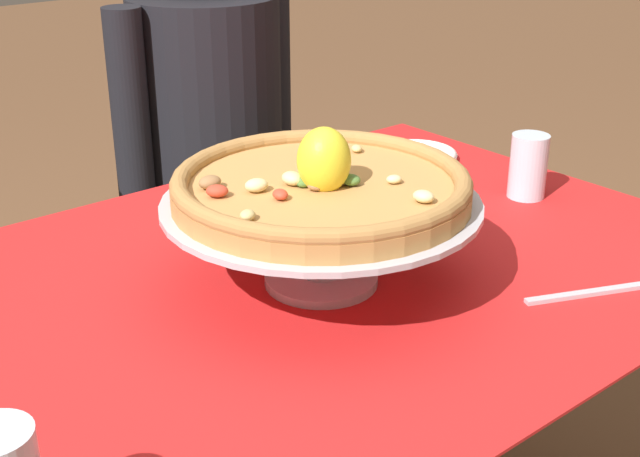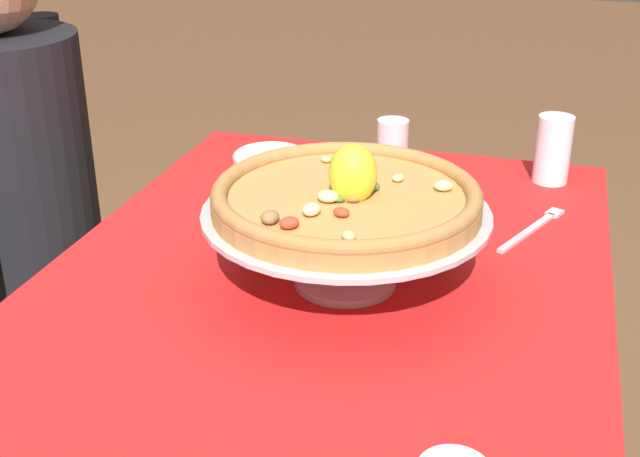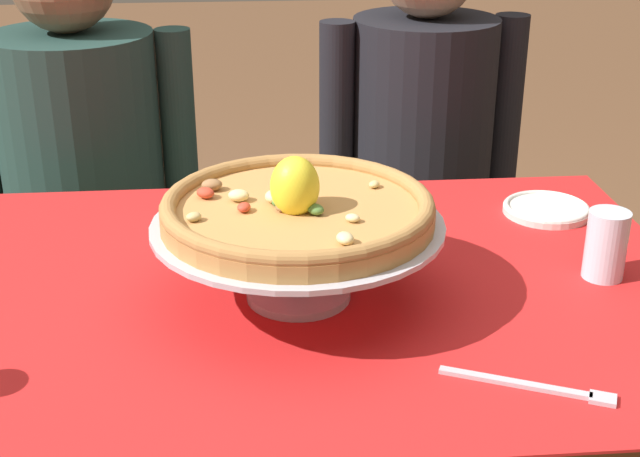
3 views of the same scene
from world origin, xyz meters
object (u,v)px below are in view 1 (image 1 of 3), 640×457
pizza (321,185)px  diner_right (211,170)px  side_plate (416,155)px  water_glass_side_right (528,170)px  dinner_fork (608,290)px  pizza_stand (321,219)px

pizza → diner_right: bearing=67.1°
pizza → side_plate: pizza is taller
side_plate → diner_right: (-0.12, 0.54, -0.15)m
water_glass_side_right → dinner_fork: (-0.20, -0.29, -0.04)m
dinner_fork → diner_right: (0.07, 1.08, -0.14)m
pizza_stand → side_plate: 0.55m
water_glass_side_right → diner_right: 0.82m
side_plate → diner_right: 0.57m
side_plate → pizza: bearing=-149.1°
dinner_fork → diner_right: bearing=86.4°
diner_right → dinner_fork: bearing=-93.6°
pizza_stand → diner_right: (0.35, 0.82, -0.24)m
pizza_stand → water_glass_side_right: pizza_stand is taller
dinner_fork → diner_right: diner_right is taller
pizza → diner_right: diner_right is taller
side_plate → dinner_fork: side_plate is taller
pizza → dinner_fork: bearing=-43.7°
pizza_stand → pizza: 0.05m
pizza_stand → side_plate: size_ratio=2.71×
water_glass_side_right → pizza_stand: bearing=-177.0°
pizza_stand → water_glass_side_right: (0.47, 0.03, -0.05)m
pizza_stand → side_plate: pizza_stand is taller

